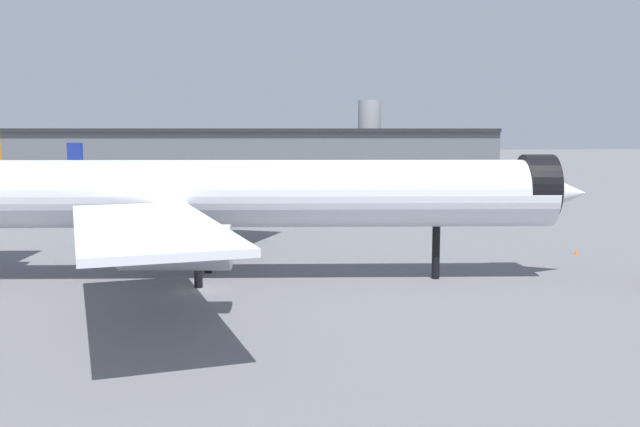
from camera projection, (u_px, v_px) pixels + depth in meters
ground at (202, 289)px, 64.54m from camera, size 900.00×900.00×0.00m
airliner_near_gate at (229, 195)px, 67.50m from camera, size 68.97×62.43×18.67m
airliner_far_taxiway at (29, 172)px, 158.94m from camera, size 37.41×36.21×11.85m
terminal_building at (128, 150)px, 243.91m from camera, size 258.24×54.28×24.95m
traffic_cone_near_nose at (576, 252)px, 82.12m from camera, size 0.50×0.50×0.62m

